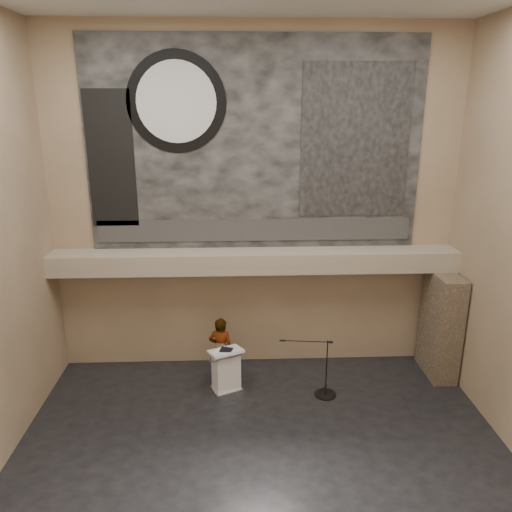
{
  "coord_description": "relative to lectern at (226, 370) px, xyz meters",
  "views": [
    {
      "loc": [
        -0.46,
        -8.1,
        6.75
      ],
      "look_at": [
        0.0,
        3.2,
        3.2
      ],
      "focal_mm": 35.0,
      "sensor_mm": 36.0,
      "label": 1
    }
  ],
  "objects": [
    {
      "name": "wall_front",
      "position": [
        0.75,
        -6.5,
        3.7
      ],
      "size": [
        10.0,
        0.02,
        8.5
      ],
      "primitive_type": "cube",
      "color": "#816D52",
      "rests_on": "floor"
    },
    {
      "name": "papers",
      "position": [
        -0.16,
        -0.07,
        0.55
      ],
      "size": [
        0.28,
        0.32,
        0.0
      ],
      "primitive_type": "cube",
      "rotation": [
        0.0,
        0.0,
        -0.4
      ],
      "color": "white",
      "rests_on": "lectern"
    },
    {
      "name": "lectern",
      "position": [
        0.0,
        0.0,
        0.0
      ],
      "size": [
        0.92,
        0.81,
        1.14
      ],
      "rotation": [
        0.0,
        0.0,
        0.43
      ],
      "color": "silver",
      "rests_on": "floor"
    },
    {
      "name": "banner_brick_print",
      "position": [
        -2.65,
        1.43,
        4.85
      ],
      "size": [
        1.1,
        0.02,
        3.2
      ],
      "primitive_type": "cube",
      "color": "black",
      "rests_on": "banner"
    },
    {
      "name": "mic_stand",
      "position": [
        2.33,
        -0.28,
        -0.35
      ],
      "size": [
        1.36,
        0.52,
        1.44
      ],
      "rotation": [
        0.0,
        0.0,
        -0.11
      ],
      "color": "black",
      "rests_on": "floor"
    },
    {
      "name": "soffit",
      "position": [
        0.75,
        1.1,
        2.4
      ],
      "size": [
        10.0,
        0.8,
        0.5
      ],
      "primitive_type": "cube",
      "color": "gray",
      "rests_on": "wall_back"
    },
    {
      "name": "banner",
      "position": [
        0.75,
        1.47,
        5.15
      ],
      "size": [
        8.0,
        0.05,
        5.0
      ],
      "primitive_type": "cube",
      "color": "black",
      "rests_on": "wall_back"
    },
    {
      "name": "floor",
      "position": [
        0.75,
        -2.5,
        -0.55
      ],
      "size": [
        10.0,
        10.0,
        0.0
      ],
      "primitive_type": "plane",
      "color": "black",
      "rests_on": "ground"
    },
    {
      "name": "stone_pier",
      "position": [
        5.4,
        0.65,
        0.8
      ],
      "size": [
        0.6,
        1.4,
        2.7
      ],
      "primitive_type": "cube",
      "color": "#443729",
      "rests_on": "floor"
    },
    {
      "name": "banner_clock_rim",
      "position": [
        -1.05,
        1.43,
        6.15
      ],
      "size": [
        2.3,
        0.02,
        2.3
      ],
      "primitive_type": "cylinder",
      "rotation": [
        1.57,
        0.0,
        0.0
      ],
      "color": "black",
      "rests_on": "banner"
    },
    {
      "name": "speaker_person",
      "position": [
        -0.13,
        0.48,
        0.29
      ],
      "size": [
        0.7,
        0.56,
        1.69
      ],
      "primitive_type": "imported",
      "rotation": [
        0.0,
        0.0,
        2.87
      ],
      "color": "white",
      "rests_on": "floor"
    },
    {
      "name": "sprinkler_right",
      "position": [
        2.65,
        1.05,
        2.12
      ],
      "size": [
        0.04,
        0.04,
        0.06
      ],
      "primitive_type": "cylinder",
      "color": "#B2893D",
      "rests_on": "soffit"
    },
    {
      "name": "sprinkler_left",
      "position": [
        -0.85,
        1.05,
        2.12
      ],
      "size": [
        0.04,
        0.04,
        0.06
      ],
      "primitive_type": "cylinder",
      "color": "#B2893D",
      "rests_on": "soffit"
    },
    {
      "name": "binder",
      "position": [
        0.01,
        -0.04,
        0.56
      ],
      "size": [
        0.33,
        0.29,
        0.04
      ],
      "primitive_type": "cube",
      "rotation": [
        0.0,
        0.0,
        -0.27
      ],
      "color": "black",
      "rests_on": "lectern"
    },
    {
      "name": "wall_back",
      "position": [
        0.75,
        1.5,
        3.7
      ],
      "size": [
        10.0,
        0.02,
        8.5
      ],
      "primitive_type": "cube",
      "color": "#816D52",
      "rests_on": "floor"
    },
    {
      "name": "banner_text_strip",
      "position": [
        0.75,
        1.43,
        3.1
      ],
      "size": [
        7.76,
        0.02,
        0.55
      ],
      "primitive_type": "cube",
      "color": "#2C2C2C",
      "rests_on": "banner"
    },
    {
      "name": "banner_clock_face",
      "position": [
        -1.05,
        1.41,
        6.15
      ],
      "size": [
        1.84,
        0.02,
        1.84
      ],
      "primitive_type": "cylinder",
      "rotation": [
        1.57,
        0.0,
        0.0
      ],
      "color": "silver",
      "rests_on": "banner"
    },
    {
      "name": "banner_building_print",
      "position": [
        3.15,
        1.43,
        5.25
      ],
      "size": [
        2.6,
        0.02,
        3.6
      ],
      "primitive_type": "cube",
      "color": "black",
      "rests_on": "banner"
    }
  ]
}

